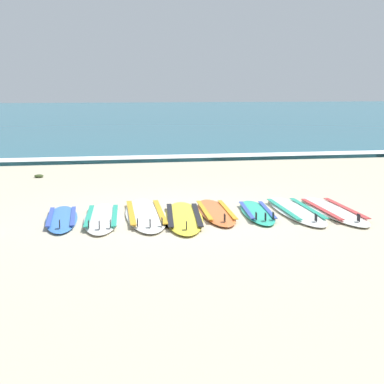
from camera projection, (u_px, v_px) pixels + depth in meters
name	position (u px, v px, depth m)	size (l,w,h in m)	color
ground_plane	(184.00, 216.00, 9.25)	(80.00, 80.00, 0.00)	#C1B599
sea	(105.00, 113.00, 44.75)	(80.00, 60.00, 0.10)	#23667A
wave_foam_strip	(142.00, 159.00, 16.13)	(80.00, 0.84, 0.11)	white
surfboard_0	(62.00, 218.00, 8.90)	(0.49, 1.93, 0.18)	#3875CC
surfboard_1	(102.00, 218.00, 8.96)	(0.70, 2.24, 0.18)	white
surfboard_2	(146.00, 214.00, 9.22)	(0.74, 2.59, 0.18)	silver
surfboard_3	(184.00, 217.00, 9.01)	(0.88, 2.43, 0.18)	yellow
surfboard_4	(216.00, 212.00, 9.38)	(0.65, 2.14, 0.18)	orange
surfboard_5	(257.00, 212.00, 9.37)	(0.70, 1.95, 0.18)	#2DB793
surfboard_6	(295.00, 211.00, 9.48)	(0.66, 2.38, 0.18)	white
surfboard_7	(333.00, 210.00, 9.48)	(0.63, 2.40, 0.18)	silver
seaweed_clump_near_shoreline	(39.00, 176.00, 13.16)	(0.21, 0.17, 0.07)	#384723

